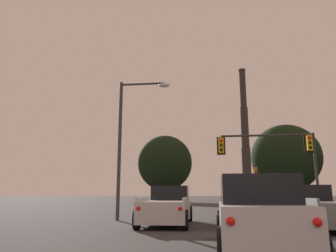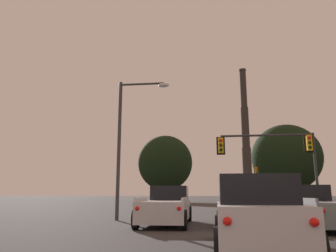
{
  "view_description": "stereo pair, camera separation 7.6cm",
  "coord_description": "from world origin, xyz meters",
  "px_view_note": "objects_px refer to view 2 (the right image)",
  "views": [
    {
      "loc": [
        -1.55,
        -1.26,
        1.39
      ],
      "look_at": [
        -5.5,
        32.39,
        8.48
      ],
      "focal_mm": 35.0,
      "sensor_mm": 36.0,
      "label": 1
    },
    {
      "loc": [
        -1.48,
        -1.25,
        1.39
      ],
      "look_at": [
        -5.5,
        32.39,
        8.48
      ],
      "focal_mm": 35.0,
      "sensor_mm": 36.0,
      "label": 2
    }
  ],
  "objects_px": {
    "pickup_truck_left_lane_front": "(167,207)",
    "smokestack": "(246,145)",
    "pickup_truck_right_lane_front": "(316,208)",
    "traffic_light_far_right": "(257,179)",
    "suv_center_lane_second": "(255,214)",
    "traffic_light_overhead_right": "(280,152)",
    "hatchback_center_lane_front": "(238,211)",
    "street_lamp": "(128,132)"
  },
  "relations": [
    {
      "from": "street_lamp",
      "to": "hatchback_center_lane_front",
      "type": "bearing_deg",
      "value": -23.96
    },
    {
      "from": "suv_center_lane_second",
      "to": "street_lamp",
      "type": "height_order",
      "value": "street_lamp"
    },
    {
      "from": "suv_center_lane_second",
      "to": "pickup_truck_left_lane_front",
      "type": "distance_m",
      "value": 7.72
    },
    {
      "from": "smokestack",
      "to": "pickup_truck_right_lane_front",
      "type": "bearing_deg",
      "value": -95.27
    },
    {
      "from": "suv_center_lane_second",
      "to": "traffic_light_overhead_right",
      "type": "relative_size",
      "value": 0.75
    },
    {
      "from": "pickup_truck_right_lane_front",
      "to": "street_lamp",
      "type": "relative_size",
      "value": 0.7
    },
    {
      "from": "smokestack",
      "to": "suv_center_lane_second",
      "type": "bearing_deg",
      "value": -96.68
    },
    {
      "from": "street_lamp",
      "to": "smokestack",
      "type": "xyz_separation_m",
      "value": [
        18.91,
        103.61,
        14.2
      ]
    },
    {
      "from": "hatchback_center_lane_front",
      "to": "street_lamp",
      "type": "distance_m",
      "value": 7.68
    },
    {
      "from": "traffic_light_far_right",
      "to": "suv_center_lane_second",
      "type": "bearing_deg",
      "value": -98.45
    },
    {
      "from": "pickup_truck_right_lane_front",
      "to": "traffic_light_far_right",
      "type": "xyz_separation_m",
      "value": [
        3.12,
        37.53,
        2.95
      ]
    },
    {
      "from": "traffic_light_far_right",
      "to": "traffic_light_overhead_right",
      "type": "bearing_deg",
      "value": -95.4
    },
    {
      "from": "traffic_light_far_right",
      "to": "hatchback_center_lane_front",
      "type": "bearing_deg",
      "value": -99.69
    },
    {
      "from": "suv_center_lane_second",
      "to": "smokestack",
      "type": "height_order",
      "value": "smokestack"
    },
    {
      "from": "suv_center_lane_second",
      "to": "traffic_light_overhead_right",
      "type": "bearing_deg",
      "value": 76.57
    },
    {
      "from": "smokestack",
      "to": "traffic_light_overhead_right",
      "type": "bearing_deg",
      "value": -95.51
    },
    {
      "from": "hatchback_center_lane_front",
      "to": "smokestack",
      "type": "distance_m",
      "value": 108.59
    },
    {
      "from": "hatchback_center_lane_front",
      "to": "traffic_light_overhead_right",
      "type": "xyz_separation_m",
      "value": [
        3.49,
        7.04,
        3.53
      ]
    },
    {
      "from": "hatchback_center_lane_front",
      "to": "suv_center_lane_second",
      "type": "bearing_deg",
      "value": -90.56
    },
    {
      "from": "pickup_truck_left_lane_front",
      "to": "smokestack",
      "type": "distance_m",
      "value": 108.52
    },
    {
      "from": "suv_center_lane_second",
      "to": "traffic_light_overhead_right",
      "type": "xyz_separation_m",
      "value": [
        3.64,
        13.57,
        3.29
      ]
    },
    {
      "from": "suv_center_lane_second",
      "to": "street_lamp",
      "type": "bearing_deg",
      "value": 123.58
    },
    {
      "from": "hatchback_center_lane_front",
      "to": "street_lamp",
      "type": "height_order",
      "value": "street_lamp"
    },
    {
      "from": "smokestack",
      "to": "pickup_truck_left_lane_front",
      "type": "bearing_deg",
      "value": -98.8
    },
    {
      "from": "suv_center_lane_second",
      "to": "pickup_truck_right_lane_front",
      "type": "bearing_deg",
      "value": 62.75
    },
    {
      "from": "pickup_truck_right_lane_front",
      "to": "traffic_light_far_right",
      "type": "distance_m",
      "value": 37.78
    },
    {
      "from": "suv_center_lane_second",
      "to": "hatchback_center_lane_front",
      "type": "xyz_separation_m",
      "value": [
        0.15,
        6.54,
        -0.23
      ]
    },
    {
      "from": "suv_center_lane_second",
      "to": "smokestack",
      "type": "distance_m",
      "value": 114.97
    },
    {
      "from": "pickup_truck_right_lane_front",
      "to": "traffic_light_overhead_right",
      "type": "relative_size",
      "value": 0.85
    },
    {
      "from": "pickup_truck_right_lane_front",
      "to": "traffic_light_far_right",
      "type": "bearing_deg",
      "value": 83.14
    },
    {
      "from": "hatchback_center_lane_front",
      "to": "street_lamp",
      "type": "bearing_deg",
      "value": 156.76
    },
    {
      "from": "traffic_light_overhead_right",
      "to": "traffic_light_far_right",
      "type": "relative_size",
      "value": 1.15
    },
    {
      "from": "suv_center_lane_second",
      "to": "pickup_truck_left_lane_front",
      "type": "bearing_deg",
      "value": 115.78
    },
    {
      "from": "hatchback_center_lane_front",
      "to": "traffic_light_far_right",
      "type": "bearing_deg",
      "value": 81.03
    },
    {
      "from": "suv_center_lane_second",
      "to": "traffic_light_far_right",
      "type": "height_order",
      "value": "traffic_light_far_right"
    },
    {
      "from": "smokestack",
      "to": "street_lamp",
      "type": "bearing_deg",
      "value": -100.34
    },
    {
      "from": "pickup_truck_right_lane_front",
      "to": "smokestack",
      "type": "xyz_separation_m",
      "value": [
        9.84,
        106.64,
        18.29
      ]
    },
    {
      "from": "pickup_truck_left_lane_front",
      "to": "smokestack",
      "type": "bearing_deg",
      "value": 80.73
    },
    {
      "from": "pickup_truck_right_lane_front",
      "to": "hatchback_center_lane_front",
      "type": "distance_m",
      "value": 3.25
    },
    {
      "from": "hatchback_center_lane_front",
      "to": "traffic_light_overhead_right",
      "type": "bearing_deg",
      "value": 64.33
    },
    {
      "from": "pickup_truck_left_lane_front",
      "to": "suv_center_lane_second",
      "type": "bearing_deg",
      "value": -66.27
    },
    {
      "from": "traffic_light_overhead_right",
      "to": "street_lamp",
      "type": "xyz_separation_m",
      "value": [
        -9.35,
        -4.43,
        0.7
      ]
    }
  ]
}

